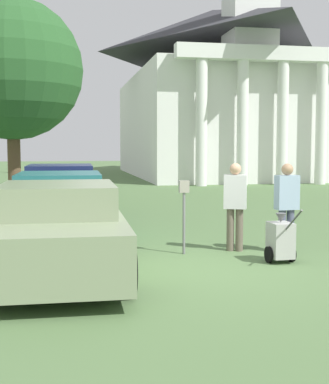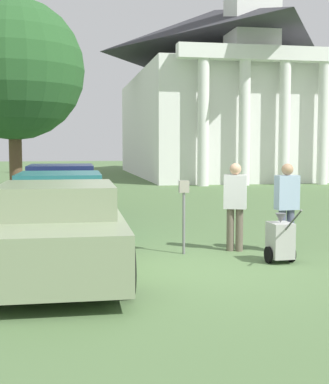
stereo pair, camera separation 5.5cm
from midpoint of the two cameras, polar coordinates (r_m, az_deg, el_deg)
The scene contains 10 objects.
ground_plane at distance 8.70m, azimuth 4.81°, elevation -8.23°, with size 120.00×120.00×0.00m, color #517042.
parked_car_sage at distance 8.44m, azimuth -11.41°, elevation -4.03°, with size 2.13×4.70×1.41m.
parked_car_teal at distance 11.36m, azimuth -11.23°, elevation -1.80°, with size 2.09×4.78×1.43m.
parked_car_navy at distance 14.56m, azimuth -11.12°, elevation -0.24°, with size 2.10×4.75×1.48m.
parking_meter at distance 9.73m, azimuth 1.93°, elevation -1.18°, with size 0.18×0.09×1.35m.
person_worker at distance 10.10m, azimuth 7.39°, elevation -1.00°, with size 0.47×0.36×1.66m.
person_supervisor at distance 10.14m, azimuth 12.75°, elevation -1.07°, with size 0.44×0.26×1.66m.
equipment_cart at distance 9.32m, azimuth 12.11°, elevation -5.02°, with size 0.48×0.99×1.00m.
church at distance 35.77m, azimuth 5.25°, elevation 10.98°, with size 10.66×18.56×23.17m.
shade_tree at distance 19.39m, azimuth -16.04°, elevation 12.44°, with size 4.82×4.82×6.99m.
Camera 1 is at (-2.30, -8.16, 1.99)m, focal length 50.00 mm.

